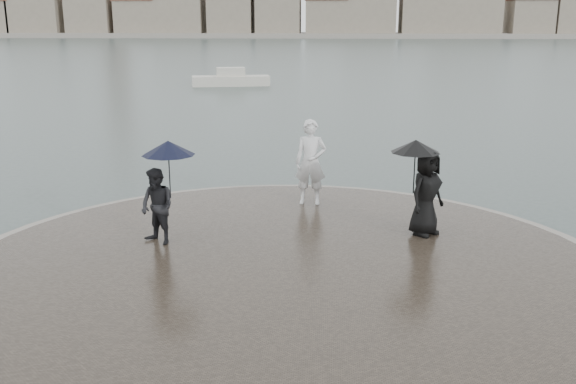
{
  "coord_description": "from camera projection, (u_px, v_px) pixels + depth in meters",
  "views": [
    {
      "loc": [
        0.73,
        -7.0,
        4.65
      ],
      "look_at": [
        0.0,
        4.8,
        1.45
      ],
      "focal_mm": 40.0,
      "sensor_mm": 36.0,
      "label": 1
    }
  ],
  "objects": [
    {
      "name": "visitor_right",
      "position": [
        424.0,
        182.0,
        12.95
      ],
      "size": [
        1.25,
        1.1,
        1.95
      ],
      "color": "black",
      "rests_on": "quay_tip"
    },
    {
      "name": "far_skyline",
      "position": [
        301.0,
        15.0,
        161.74
      ],
      "size": [
        260.0,
        20.0,
        37.0
      ],
      "color": "gray",
      "rests_on": "ground"
    },
    {
      "name": "kerb_ring",
      "position": [
        283.0,
        281.0,
        11.33
      ],
      "size": [
        12.5,
        12.5,
        0.32
      ],
      "primitive_type": "cylinder",
      "color": "gray",
      "rests_on": "ground"
    },
    {
      "name": "statue",
      "position": [
        311.0,
        162.0,
        15.14
      ],
      "size": [
        0.77,
        0.53,
        2.03
      ],
      "primitive_type": "imported",
      "rotation": [
        0.0,
        0.0,
        -0.06
      ],
      "color": "silver",
      "rests_on": "quay_tip"
    },
    {
      "name": "visitor_left",
      "position": [
        161.0,
        188.0,
        12.42
      ],
      "size": [
        1.23,
        1.05,
        2.04
      ],
      "color": "black",
      "rests_on": "quay_tip"
    },
    {
      "name": "boats",
      "position": [
        424.0,
        80.0,
        46.62
      ],
      "size": [
        33.26,
        7.05,
        1.5
      ],
      "color": "beige",
      "rests_on": "ground"
    },
    {
      "name": "quay_tip",
      "position": [
        283.0,
        280.0,
        11.32
      ],
      "size": [
        11.9,
        11.9,
        0.36
      ],
      "primitive_type": "cylinder",
      "color": "#2D261E",
      "rests_on": "ground"
    }
  ]
}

